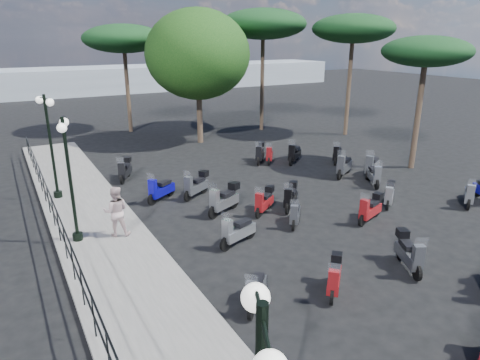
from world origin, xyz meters
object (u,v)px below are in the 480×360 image
lamp_post_1 (69,172)px  scooter_21 (374,176)px  pine_1 (353,29)px  scooter_4 (161,190)px  scooter_5 (125,170)px  scooter_15 (295,214)px  pedestrian_far (116,211)px  scooter_1 (334,278)px  scooter_16 (264,202)px  scooter_29 (294,154)px  scooter_8 (409,254)px  lamp_post_2 (50,140)px  scooter_11 (196,186)px  scooter_22 (344,166)px  scooter_20 (389,195)px  scooter_30 (372,166)px  scooter_23 (260,154)px  scooter_28 (337,155)px  scooter_2 (255,292)px  scooter_3 (224,200)px  pine_3 (426,52)px  broadleaf_tree (198,55)px  scooter_17 (270,155)px  pine_2 (123,39)px  scooter_27 (469,195)px  scooter_10 (290,197)px  pine_0 (263,24)px  scooter_14 (370,209)px

lamp_post_1 → scooter_21: (13.02, -0.56, -2.04)m
pine_1 → scooter_4: bearing=-159.5°
scooter_5 → scooter_15: scooter_5 is taller
pedestrian_far → scooter_1: 7.45m
scooter_16 → scooter_21: bearing=-122.8°
scooter_29 → scooter_8: bearing=122.5°
lamp_post_2 → pine_1: pine_1 is taller
scooter_11 → scooter_22: (7.50, -0.96, 0.01)m
scooter_20 → scooter_30: bearing=-74.0°
scooter_23 → scooter_28: scooter_23 is taller
scooter_20 → scooter_29: bearing=-41.2°
lamp_post_2 → scooter_30: 14.70m
scooter_21 → scooter_20: bearing=89.6°
scooter_2 → scooter_4: 8.35m
scooter_3 → scooter_21: bearing=-118.6°
scooter_30 → pine_1: bearing=-65.6°
scooter_20 → pine_3: (5.19, 3.16, 5.40)m
broadleaf_tree → scooter_11: bearing=-115.4°
scooter_22 → lamp_post_1: bearing=64.8°
lamp_post_2 → pedestrian_far: bearing=-92.4°
scooter_17 → pine_2: size_ratio=0.17×
lamp_post_2 → scooter_21: bearing=-38.6°
scooter_11 → scooter_15: bearing=172.2°
scooter_22 → pine_3: size_ratio=0.25×
scooter_17 → scooter_8: bearing=114.3°
scooter_11 → scooter_16: scooter_11 is taller
scooter_29 → scooter_27: bearing=158.0°
scooter_1 → scooter_5: (-2.29, 12.29, 0.04)m
scooter_10 → scooter_29: scooter_29 is taller
scooter_3 → scooter_28: size_ratio=1.29×
scooter_20 → scooter_28: size_ratio=0.96×
pedestrian_far → pine_2: pine_2 is taller
scooter_11 → scooter_28: size_ratio=1.15×
scooter_10 → scooter_16: bearing=39.3°
scooter_10 → scooter_27: bearing=-160.5°
scooter_29 → pine_3: (4.85, -3.79, 5.35)m
scooter_23 → scooter_29: size_ratio=0.93×
lamp_post_2 → scooter_27: (14.53, -8.87, -2.15)m
scooter_11 → pine_3: 12.91m
lamp_post_2 → scooter_27: bearing=-48.4°
scooter_15 → pine_0: size_ratio=0.14×
scooter_14 → pine_0: size_ratio=0.18×
lamp_post_1 → scooter_5: size_ratio=2.80×
scooter_17 → scooter_23: bearing=3.4°
scooter_5 → scooter_14: (6.63, -9.34, -0.00)m
scooter_20 → pine_1: 14.98m
pedestrian_far → scooter_5: 6.50m
scooter_21 → lamp_post_1: bearing=29.5°
scooter_21 → scooter_23: 6.38m
scooter_8 → scooter_11: bearing=-43.6°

